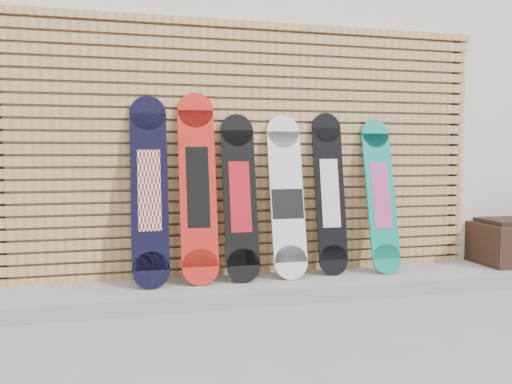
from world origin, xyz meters
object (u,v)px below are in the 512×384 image
(snowboard_2, at_px, (240,197))
(snowboard_4, at_px, (330,193))
(snowboard_0, at_px, (149,190))
(snowboard_3, at_px, (287,197))
(snowboard_5, at_px, (381,195))
(snowboard_1, at_px, (198,187))

(snowboard_2, bearing_deg, snowboard_4, 2.33)
(snowboard_2, bearing_deg, snowboard_0, -179.28)
(snowboard_3, bearing_deg, snowboard_2, -179.83)
(snowboard_4, distance_m, snowboard_5, 0.47)
(snowboard_2, bearing_deg, snowboard_5, -0.02)
(snowboard_1, bearing_deg, snowboard_0, -179.10)
(snowboard_0, bearing_deg, snowboard_3, 0.52)
(snowboard_1, bearing_deg, snowboard_2, 0.52)
(snowboard_4, bearing_deg, snowboard_3, -175.48)
(snowboard_1, xyz_separation_m, snowboard_2, (0.35, 0.00, -0.09))
(snowboard_0, relative_size, snowboard_1, 0.98)
(snowboard_3, bearing_deg, snowboard_5, -0.11)
(snowboard_0, bearing_deg, snowboard_5, 0.25)
(snowboard_2, distance_m, snowboard_5, 1.28)
(snowboard_5, bearing_deg, snowboard_0, -179.75)
(snowboard_1, bearing_deg, snowboard_3, 0.33)
(snowboard_3, relative_size, snowboard_5, 1.02)
(snowboard_0, height_order, snowboard_1, snowboard_1)
(snowboard_4, relative_size, snowboard_5, 1.03)
(snowboard_2, distance_m, snowboard_4, 0.81)
(snowboard_0, distance_m, snowboard_1, 0.39)
(snowboard_1, xyz_separation_m, snowboard_4, (1.16, 0.04, -0.07))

